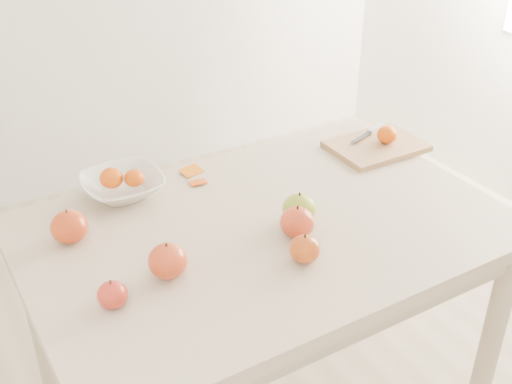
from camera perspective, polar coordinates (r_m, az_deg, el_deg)
table at (r=1.68m, az=0.88°, el=-5.70°), size 1.20×0.80×0.75m
cutting_board at (r=2.03m, az=10.63°, el=4.03°), size 0.28×0.21×0.02m
board_tangerine at (r=2.02m, az=11.56°, el=5.02°), size 0.06×0.06×0.05m
fruit_bowl at (r=1.78m, az=-11.77°, el=0.56°), size 0.22×0.22×0.05m
bowl_tangerine_near at (r=1.77m, az=-12.73°, el=1.23°), size 0.06×0.06×0.06m
bowl_tangerine_far at (r=1.76m, az=-10.77°, el=1.24°), size 0.05×0.05×0.05m
orange_peel_a at (r=1.87m, az=-5.75°, el=1.77°), size 0.07×0.06×0.01m
orange_peel_b at (r=1.81m, az=-5.17°, el=0.80°), size 0.05×0.04×0.01m
paring_knife at (r=2.10m, az=10.41°, el=5.45°), size 0.17×0.07×0.01m
apple_green at (r=1.62m, az=3.86°, el=-1.49°), size 0.09×0.09×0.08m
apple_red_b at (r=1.45m, az=-7.85°, el=-6.09°), size 0.09×0.09×0.08m
apple_red_c at (r=1.49m, az=4.35°, el=-5.06°), size 0.07×0.07×0.07m
apple_red_d at (r=1.39m, az=-12.65°, el=-8.90°), size 0.07×0.07×0.06m
apple_red_a at (r=1.61m, az=-16.27°, el=-2.98°), size 0.09×0.09×0.08m
apple_red_e at (r=1.57m, az=3.68°, el=-2.70°), size 0.08×0.08×0.08m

